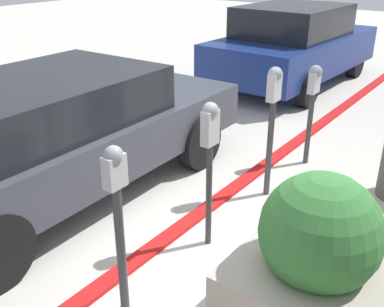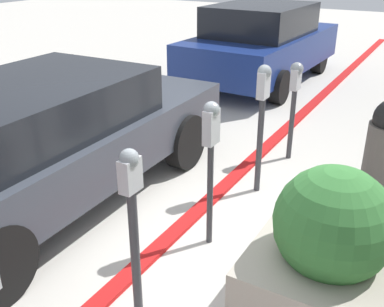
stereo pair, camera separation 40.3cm
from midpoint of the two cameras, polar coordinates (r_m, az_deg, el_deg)
name	(u,v)px [view 2 (the right image)]	position (r m, az deg, el deg)	size (l,w,h in m)	color
ground_plane	(185,234)	(4.51, -3.56, -10.20)	(40.00, 40.00, 0.00)	beige
curb_strip	(178,230)	(4.54, -4.42, -9.70)	(24.50, 0.16, 0.04)	red
parking_meter_second	(132,210)	(3.16, -11.26, -7.21)	(0.16, 0.14, 1.39)	#38383D
parking_meter_middle	(211,144)	(3.90, -0.54, 1.19)	(0.17, 0.14, 1.41)	#38383D
parking_meter_fourth	(262,106)	(4.89, 6.57, 5.93)	(0.17, 0.15, 1.48)	#38383D
parking_meter_farthest	(295,90)	(5.85, 11.00, 7.84)	(0.19, 0.17, 1.30)	#38383D
planter_box	(328,257)	(3.43, 13.64, -12.72)	(1.12, 1.10, 1.23)	#B2A899
parked_car_middle	(45,138)	(5.05, -20.36, 1.80)	(4.65, 1.92, 1.39)	#383D47
parked_car_rear	(262,43)	(9.70, 7.68, 13.74)	(4.33, 2.06, 1.60)	navy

